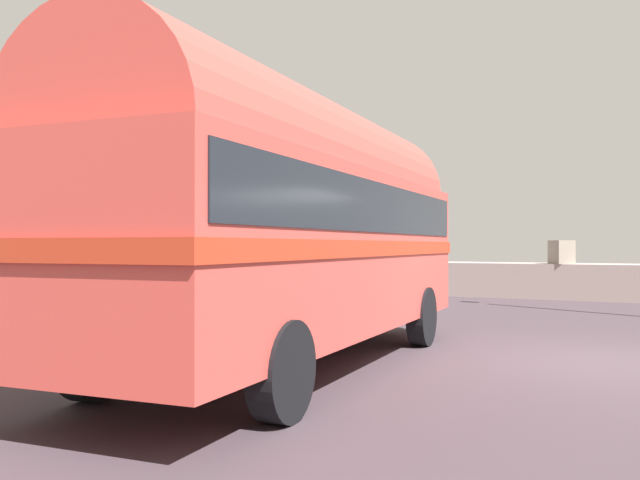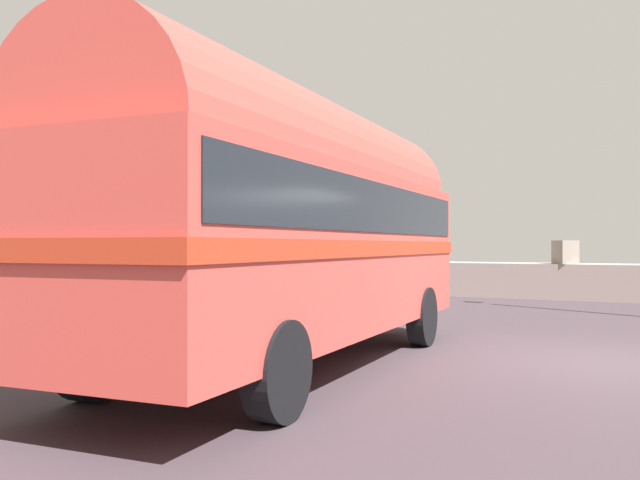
# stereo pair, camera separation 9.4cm
# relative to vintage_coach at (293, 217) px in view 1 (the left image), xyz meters

# --- Properties ---
(ground) EXTENTS (32.00, 26.00, 0.02)m
(ground) POSITION_rel_vintage_coach_xyz_m (3.65, 2.37, -2.04)
(ground) COLOR #3D3138
(breakwater) EXTENTS (31.36, 1.86, 2.37)m
(breakwater) POSITION_rel_vintage_coach_xyz_m (3.53, 14.17, -1.40)
(breakwater) COLOR gray
(breakwater) RESTS_ON ground
(vintage_coach) EXTENTS (3.23, 8.78, 3.70)m
(vintage_coach) POSITION_rel_vintage_coach_xyz_m (0.00, 0.00, 0.00)
(vintage_coach) COLOR black
(vintage_coach) RESTS_ON ground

